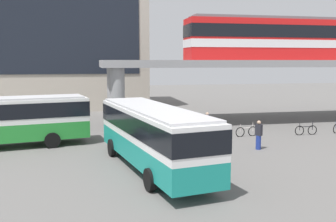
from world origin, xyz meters
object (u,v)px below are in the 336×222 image
object	(u,v)px
station_building	(45,43)
bicycle_brown	(194,128)
pedestrian_at_kerb	(207,126)
bicycle_silver	(246,131)
train	(297,39)
bus_main	(152,131)
bicycle_black	(306,130)
pedestrian_waiting_near_stop	(259,136)

from	to	relation	value
station_building	bicycle_brown	xyz separation A→B (m)	(12.79, -20.16, -7.27)
pedestrian_at_kerb	bicycle_silver	bearing A→B (deg)	-4.24
train	bus_main	world-z (taller)	train
bicycle_black	bicycle_brown	world-z (taller)	same
bicycle_brown	bicycle_silver	world-z (taller)	same
bus_main	bicycle_brown	bearing A→B (deg)	62.46
bicycle_black	pedestrian_waiting_near_stop	distance (m)	6.73
bus_main	pedestrian_at_kerb	size ratio (longest dim) A/B	6.17
station_building	bicycle_black	world-z (taller)	station_building
station_building	pedestrian_at_kerb	world-z (taller)	station_building
train	bicycle_silver	size ratio (longest dim) A/B	11.77
bus_main	pedestrian_at_kerb	bearing A→B (deg)	54.61
bus_main	bicycle_silver	world-z (taller)	bus_main
train	bicycle_black	world-z (taller)	train
station_building	bicycle_brown	size ratio (longest dim) A/B	13.01
train	bicycle_brown	world-z (taller)	train
station_building	pedestrian_waiting_near_stop	xyz separation A→B (m)	(15.23, -26.33, -6.76)
bicycle_black	bicycle_silver	world-z (taller)	same
bicycle_silver	pedestrian_waiting_near_stop	bearing A→B (deg)	-103.26
station_building	train	world-z (taller)	station_building
train	bicycle_black	xyz separation A→B (m)	(-3.07, -7.12, -7.20)
train	bicycle_silver	xyz separation A→B (m)	(-7.67, -6.73, -7.20)
bus_main	bicycle_silver	size ratio (longest dim) A/B	6.35
bicycle_silver	pedestrian_waiting_near_stop	size ratio (longest dim) A/B	0.97
bicycle_silver	pedestrian_at_kerb	xyz separation A→B (m)	(-2.96, 0.22, 0.51)
pedestrian_at_kerb	pedestrian_waiting_near_stop	size ratio (longest dim) A/B	1.00
bicycle_black	pedestrian_at_kerb	world-z (taller)	pedestrian_at_kerb
bus_main	pedestrian_at_kerb	xyz separation A→B (m)	(5.27, 7.41, -1.12)
station_building	bus_main	size ratio (longest dim) A/B	2.06
bicycle_black	bicycle_brown	bearing A→B (deg)	163.07
bicycle_brown	pedestrian_waiting_near_stop	distance (m)	6.65
train	pedestrian_waiting_near_stop	distance (m)	15.40
station_building	bicycle_black	distance (m)	31.57
bicycle_brown	pedestrian_waiting_near_stop	bearing A→B (deg)	-68.45
bicycle_black	pedestrian_at_kerb	bearing A→B (deg)	175.39
station_building	bicycle_black	bearing A→B (deg)	-47.37
station_building	bicycle_silver	bearing A→B (deg)	-53.90
pedestrian_at_kerb	bicycle_brown	bearing A→B (deg)	103.73
station_building	bicycle_brown	world-z (taller)	station_building
pedestrian_at_kerb	pedestrian_waiting_near_stop	world-z (taller)	pedestrian_at_kerb
bicycle_black	train	bearing A→B (deg)	66.68
bus_main	pedestrian_waiting_near_stop	world-z (taller)	bus_main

